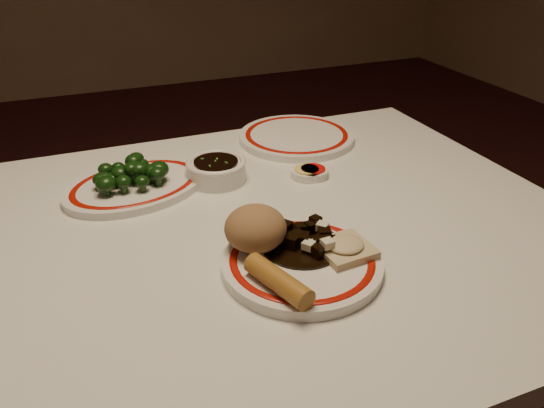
{
  "coord_description": "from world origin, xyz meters",
  "views": [
    {
      "loc": [
        -0.23,
        -0.73,
        1.22
      ],
      "look_at": [
        0.05,
        -0.02,
        0.8
      ],
      "focal_mm": 35.0,
      "sensor_mm": 36.0,
      "label": 1
    }
  ],
  "objects_px": {
    "fried_wonton": "(345,247)",
    "soy_bowl": "(216,171)",
    "broccoli_pile": "(132,172)",
    "dining_table": "(239,274)",
    "broccoli_plate": "(136,186)",
    "rice_mound": "(256,228)",
    "stirfry_heap": "(306,240)",
    "main_plate": "(302,263)",
    "spring_roll": "(278,281)"
  },
  "relations": [
    {
      "from": "main_plate",
      "to": "soy_bowl",
      "type": "distance_m",
      "value": 0.34
    },
    {
      "from": "main_plate",
      "to": "broccoli_plate",
      "type": "bearing_deg",
      "value": 117.96
    },
    {
      "from": "dining_table",
      "to": "broccoli_plate",
      "type": "xyz_separation_m",
      "value": [
        -0.13,
        0.21,
        0.1
      ]
    },
    {
      "from": "main_plate",
      "to": "soy_bowl",
      "type": "xyz_separation_m",
      "value": [
        -0.03,
        0.34,
        0.01
      ]
    },
    {
      "from": "dining_table",
      "to": "broccoli_plate",
      "type": "relative_size",
      "value": 3.65
    },
    {
      "from": "fried_wonton",
      "to": "broccoli_plate",
      "type": "bearing_deg",
      "value": 125.03
    },
    {
      "from": "stirfry_heap",
      "to": "soy_bowl",
      "type": "xyz_separation_m",
      "value": [
        -0.05,
        0.31,
        -0.01
      ]
    },
    {
      "from": "dining_table",
      "to": "fried_wonton",
      "type": "xyz_separation_m",
      "value": [
        0.12,
        -0.15,
        0.12
      ]
    },
    {
      "from": "rice_mound",
      "to": "stirfry_heap",
      "type": "xyz_separation_m",
      "value": [
        0.07,
        -0.02,
        -0.02
      ]
    },
    {
      "from": "rice_mound",
      "to": "soy_bowl",
      "type": "xyz_separation_m",
      "value": [
        0.02,
        0.28,
        -0.03
      ]
    },
    {
      "from": "fried_wonton",
      "to": "stirfry_heap",
      "type": "bearing_deg",
      "value": 140.27
    },
    {
      "from": "main_plate",
      "to": "fried_wonton",
      "type": "xyz_separation_m",
      "value": [
        0.07,
        -0.01,
        0.02
      ]
    },
    {
      "from": "main_plate",
      "to": "spring_roll",
      "type": "xyz_separation_m",
      "value": [
        -0.06,
        -0.06,
        0.02
      ]
    },
    {
      "from": "rice_mound",
      "to": "soy_bowl",
      "type": "height_order",
      "value": "rice_mound"
    },
    {
      "from": "dining_table",
      "to": "soy_bowl",
      "type": "relative_size",
      "value": 10.22
    },
    {
      "from": "dining_table",
      "to": "fried_wonton",
      "type": "height_order",
      "value": "fried_wonton"
    },
    {
      "from": "soy_bowl",
      "to": "dining_table",
      "type": "bearing_deg",
      "value": -96.46
    },
    {
      "from": "rice_mound",
      "to": "broccoli_plate",
      "type": "height_order",
      "value": "rice_mound"
    },
    {
      "from": "rice_mound",
      "to": "spring_roll",
      "type": "relative_size",
      "value": 0.84
    },
    {
      "from": "rice_mound",
      "to": "broccoli_plate",
      "type": "distance_m",
      "value": 0.33
    },
    {
      "from": "fried_wonton",
      "to": "stirfry_heap",
      "type": "height_order",
      "value": "stirfry_heap"
    },
    {
      "from": "dining_table",
      "to": "main_plate",
      "type": "distance_m",
      "value": 0.18
    },
    {
      "from": "rice_mound",
      "to": "broccoli_pile",
      "type": "distance_m",
      "value": 0.33
    },
    {
      "from": "broccoli_pile",
      "to": "soy_bowl",
      "type": "bearing_deg",
      "value": -4.77
    },
    {
      "from": "main_plate",
      "to": "spring_roll",
      "type": "relative_size",
      "value": 2.55
    },
    {
      "from": "broccoli_pile",
      "to": "dining_table",
      "type": "bearing_deg",
      "value": -56.38
    },
    {
      "from": "rice_mound",
      "to": "fried_wonton",
      "type": "distance_m",
      "value": 0.14
    },
    {
      "from": "stirfry_heap",
      "to": "broccoli_pile",
      "type": "relative_size",
      "value": 0.89
    },
    {
      "from": "stirfry_heap",
      "to": "broccoli_plate",
      "type": "height_order",
      "value": "stirfry_heap"
    },
    {
      "from": "broccoli_plate",
      "to": "soy_bowl",
      "type": "bearing_deg",
      "value": -6.41
    },
    {
      "from": "fried_wonton",
      "to": "soy_bowl",
      "type": "xyz_separation_m",
      "value": [
        -0.1,
        0.35,
        -0.01
      ]
    },
    {
      "from": "dining_table",
      "to": "spring_roll",
      "type": "height_order",
      "value": "spring_roll"
    },
    {
      "from": "rice_mound",
      "to": "broccoli_plate",
      "type": "relative_size",
      "value": 0.29
    },
    {
      "from": "fried_wonton",
      "to": "soy_bowl",
      "type": "distance_m",
      "value": 0.36
    },
    {
      "from": "broccoli_pile",
      "to": "broccoli_plate",
      "type": "bearing_deg",
      "value": 41.42
    },
    {
      "from": "spring_roll",
      "to": "stirfry_heap",
      "type": "xyz_separation_m",
      "value": [
        0.08,
        0.09,
        -0.01
      ]
    },
    {
      "from": "rice_mound",
      "to": "spring_roll",
      "type": "height_order",
      "value": "rice_mound"
    },
    {
      "from": "spring_roll",
      "to": "soy_bowl",
      "type": "height_order",
      "value": "spring_roll"
    },
    {
      "from": "dining_table",
      "to": "soy_bowl",
      "type": "bearing_deg",
      "value": 83.54
    },
    {
      "from": "main_plate",
      "to": "rice_mound",
      "type": "bearing_deg",
      "value": 134.05
    },
    {
      "from": "rice_mound",
      "to": "stirfry_heap",
      "type": "bearing_deg",
      "value": -18.76
    },
    {
      "from": "fried_wonton",
      "to": "soy_bowl",
      "type": "height_order",
      "value": "same"
    },
    {
      "from": "broccoli_pile",
      "to": "fried_wonton",
      "type": "bearing_deg",
      "value": -54.16
    },
    {
      "from": "dining_table",
      "to": "soy_bowl",
      "type": "height_order",
      "value": "soy_bowl"
    },
    {
      "from": "stirfry_heap",
      "to": "soy_bowl",
      "type": "distance_m",
      "value": 0.31
    },
    {
      "from": "spring_roll",
      "to": "main_plate",
      "type": "bearing_deg",
      "value": 23.74
    },
    {
      "from": "broccoli_plate",
      "to": "broccoli_pile",
      "type": "height_order",
      "value": "broccoli_pile"
    },
    {
      "from": "main_plate",
      "to": "stirfry_heap",
      "type": "relative_size",
      "value": 2.3
    },
    {
      "from": "main_plate",
      "to": "broccoli_plate",
      "type": "xyz_separation_m",
      "value": [
        -0.19,
        0.36,
        -0.0
      ]
    },
    {
      "from": "spring_roll",
      "to": "soy_bowl",
      "type": "xyz_separation_m",
      "value": [
        0.03,
        0.39,
        -0.01
      ]
    }
  ]
}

